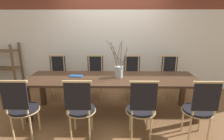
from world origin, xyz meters
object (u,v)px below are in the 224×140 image
Objects in this scene: chair_near_center at (141,107)px; book_stack at (76,76)px; vase_centerpiece at (119,71)px; dining_table at (112,82)px; shelving_rack at (3,68)px; chair_far_center at (132,76)px.

book_stack is at bearing 143.20° from chair_near_center.
vase_centerpiece is 0.83m from book_stack.
dining_table is 12.43× the size of book_stack.
vase_centerpiece is 3.06m from shelving_rack.
dining_table is 0.91m from chair_near_center.
vase_centerpiece is (-0.32, 0.81, 0.33)m from chair_near_center.
shelving_rack reaches higher than dining_table.
vase_centerpiece is at bearing 65.71° from chair_far_center.
chair_near_center is (0.45, -0.78, -0.13)m from dining_table.
shelving_rack is at bearing -4.74° from chair_far_center.
chair_near_center is 1.44m from book_stack.
shelving_rack is (-2.05, 0.97, -0.12)m from book_stack.
chair_far_center reaches higher than dining_table.
chair_far_center is at bearing -4.74° from shelving_rack.
dining_table is 4.53× the size of vase_centerpiece.
chair_near_center reaches higher than dining_table.
shelving_rack is (-2.75, 1.05, -0.04)m from dining_table.
chair_near_center reaches higher than book_stack.
vase_centerpiece is (0.13, 0.03, 0.20)m from dining_table.
shelving_rack is (-3.20, 1.83, 0.09)m from chair_near_center.
vase_centerpiece is (-0.34, -0.75, 0.33)m from chair_far_center.
chair_far_center is at bearing 89.34° from chair_near_center.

